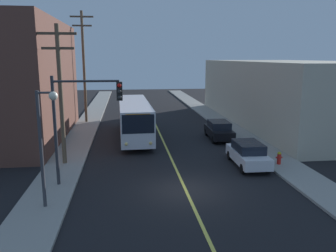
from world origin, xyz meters
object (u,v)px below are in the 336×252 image
at_px(city_bus, 134,117).
at_px(traffic_signal_left_corner, 83,110).
at_px(parked_car_black, 219,130).
at_px(utility_pole_near, 60,88).
at_px(utility_pole_mid, 84,63).
at_px(parked_car_white, 248,154).
at_px(fire_hydrant, 279,158).
at_px(street_lamp_left, 45,132).

bearing_deg(city_bus, traffic_signal_left_corner, -104.43).
bearing_deg(parked_car_black, traffic_signal_left_corner, -136.17).
bearing_deg(utility_pole_near, utility_pole_mid, 90.69).
height_order(city_bus, parked_car_black, city_bus).
xyz_separation_m(parked_car_white, utility_pole_mid, (-12.27, 16.87, 5.68)).
distance_m(utility_pole_mid, traffic_signal_left_corner, 19.40).
bearing_deg(city_bus, parked_car_black, -13.34).
bearing_deg(fire_hydrant, parked_car_black, 103.57).
bearing_deg(street_lamp_left, traffic_signal_left_corner, 63.92).
bearing_deg(utility_pole_mid, parked_car_white, -53.98).
bearing_deg(parked_car_white, fire_hydrant, -8.12).
xyz_separation_m(street_lamp_left, fire_hydrant, (13.68, 4.89, -3.16)).
xyz_separation_m(parked_car_white, street_lamp_left, (-11.63, -5.19, 2.90)).
relative_size(parked_car_black, fire_hydrant, 5.30).
distance_m(street_lamp_left, fire_hydrant, 14.87).
bearing_deg(parked_car_white, parked_car_black, 89.04).
xyz_separation_m(parked_car_white, traffic_signal_left_corner, (-10.22, -2.29, 3.46)).
xyz_separation_m(parked_car_black, fire_hydrant, (1.91, -7.93, -0.26)).
relative_size(traffic_signal_left_corner, fire_hydrant, 7.14).
distance_m(parked_car_black, fire_hydrant, 8.16).
height_order(city_bus, utility_pole_near, utility_pole_near).
height_order(utility_pole_mid, street_lamp_left, utility_pole_mid).
bearing_deg(parked_car_black, utility_pole_near, -154.10).
height_order(city_bus, utility_pole_mid, utility_pole_mid).
xyz_separation_m(city_bus, utility_pole_near, (-4.87, -7.67, 3.31)).
height_order(city_bus, parked_car_white, city_bus).
relative_size(city_bus, utility_pole_mid, 1.04).
relative_size(city_bus, street_lamp_left, 2.22).
bearing_deg(fire_hydrant, utility_pole_near, 171.94).
height_order(utility_pole_mid, traffic_signal_left_corner, utility_pole_mid).
distance_m(parked_car_black, utility_pole_near, 14.24).
height_order(parked_car_black, fire_hydrant, parked_car_black).
height_order(parked_car_white, fire_hydrant, parked_car_white).
bearing_deg(fire_hydrant, parked_car_white, 171.88).
xyz_separation_m(parked_car_black, street_lamp_left, (-11.76, -12.83, 2.90)).
bearing_deg(street_lamp_left, fire_hydrant, 19.69).
distance_m(parked_car_white, fire_hydrant, 2.08).
distance_m(parked_car_white, utility_pole_near, 12.94).
height_order(city_bus, traffic_signal_left_corner, traffic_signal_left_corner).
relative_size(parked_car_white, utility_pole_mid, 0.38).
bearing_deg(parked_car_white, street_lamp_left, -155.98).
distance_m(parked_car_white, street_lamp_left, 13.06).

